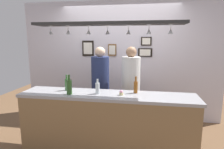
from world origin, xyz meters
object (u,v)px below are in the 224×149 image
object	(u,v)px
picture_frame_lower_pair	(145,52)
picture_frame_caricature	(88,48)
person_middle_navy_shirt	(100,81)
bottle_champagne_green	(69,86)
person_right_white_patterned_shirt	(131,82)
picture_frame_crest	(112,50)
bottle_beer_green_import	(67,84)
picture_frame_upper_small	(146,41)
bottle_soda_clear	(98,88)
bottle_beer_amber_tall	(136,87)
cupcake	(121,93)

from	to	relation	value
picture_frame_lower_pair	picture_frame_caricature	bearing A→B (deg)	180.00
person_middle_navy_shirt	bottle_champagne_green	xyz separation A→B (m)	(-0.29, -0.83, 0.09)
person_right_white_patterned_shirt	picture_frame_crest	distance (m)	1.00
person_middle_navy_shirt	bottle_beer_green_import	size ratio (longest dim) A/B	6.32
person_right_white_patterned_shirt	picture_frame_upper_small	size ratio (longest dim) A/B	7.50
person_right_white_patterned_shirt	bottle_soda_clear	xyz separation A→B (m)	(-0.45, -0.74, 0.06)
picture_frame_upper_small	picture_frame_crest	size ratio (longest dim) A/B	0.85
bottle_beer_amber_tall	cupcake	xyz separation A→B (m)	(-0.20, -0.15, -0.06)
person_right_white_patterned_shirt	picture_frame_crest	world-z (taller)	picture_frame_crest
bottle_beer_amber_tall	bottle_soda_clear	bearing A→B (deg)	-166.24
person_right_white_patterned_shirt	picture_frame_crest	size ratio (longest dim) A/B	6.34
bottle_soda_clear	bottle_beer_green_import	bearing A→B (deg)	168.53
bottle_soda_clear	cupcake	bearing A→B (deg)	-1.59
person_middle_navy_shirt	picture_frame_lower_pair	xyz separation A→B (m)	(0.83, 0.68, 0.51)
person_right_white_patterned_shirt	bottle_beer_green_import	bearing A→B (deg)	-147.71
picture_frame_lower_pair	bottle_champagne_green	bearing A→B (deg)	-126.44
person_right_white_patterned_shirt	picture_frame_upper_small	world-z (taller)	picture_frame_upper_small
picture_frame_upper_small	cupcake	bearing A→B (deg)	-103.71
cupcake	bottle_soda_clear	bearing A→B (deg)	178.41
bottle_beer_amber_tall	cupcake	world-z (taller)	bottle_beer_amber_tall
person_right_white_patterned_shirt	bottle_beer_amber_tall	distance (m)	0.61
bottle_beer_green_import	cupcake	bearing A→B (deg)	-7.53
bottle_soda_clear	bottle_champagne_green	size ratio (longest dim) A/B	0.77
cupcake	picture_frame_crest	size ratio (longest dim) A/B	0.30
bottle_champagne_green	picture_frame_caricature	distance (m)	1.60
person_middle_navy_shirt	picture_frame_caricature	distance (m)	1.00
picture_frame_caricature	picture_frame_lower_pair	size ratio (longest dim) A/B	1.13
bottle_beer_amber_tall	picture_frame_upper_small	size ratio (longest dim) A/B	1.18
person_middle_navy_shirt	bottle_champagne_green	world-z (taller)	person_middle_navy_shirt
bottle_champagne_green	picture_frame_crest	xyz separation A→B (m)	(0.40, 1.51, 0.47)
bottle_soda_clear	bottle_champagne_green	world-z (taller)	bottle_champagne_green
bottle_soda_clear	cupcake	size ratio (longest dim) A/B	2.95
cupcake	picture_frame_caricature	distance (m)	1.81
bottle_soda_clear	picture_frame_caricature	bearing A→B (deg)	111.79
bottle_soda_clear	bottle_beer_amber_tall	xyz separation A→B (m)	(0.57, 0.14, 0.01)
bottle_beer_green_import	picture_frame_caricature	xyz separation A→B (m)	(-0.03, 1.31, 0.52)
person_middle_navy_shirt	picture_frame_crest	distance (m)	0.89
bottle_champagne_green	picture_frame_upper_small	world-z (taller)	picture_frame_upper_small
person_middle_navy_shirt	person_right_white_patterned_shirt	xyz separation A→B (m)	(0.58, 0.00, 0.00)
picture_frame_lower_pair	picture_frame_crest	bearing A→B (deg)	180.00
bottle_beer_green_import	picture_frame_lower_pair	world-z (taller)	picture_frame_lower_pair
person_right_white_patterned_shirt	bottle_champagne_green	world-z (taller)	person_right_white_patterned_shirt
bottle_champagne_green	picture_frame_upper_small	distance (m)	2.00
person_middle_navy_shirt	bottle_beer_green_import	bearing A→B (deg)	-123.23
picture_frame_lower_pair	bottle_beer_green_import	bearing A→B (deg)	-133.38
picture_frame_crest	bottle_beer_amber_tall	bearing A→B (deg)	-65.40
bottle_beer_amber_tall	picture_frame_crest	bearing A→B (deg)	114.60
bottle_champagne_green	bottle_beer_amber_tall	distance (m)	1.01
bottle_beer_amber_tall	cupcake	bearing A→B (deg)	-143.77
bottle_beer_amber_tall	picture_frame_caricature	xyz separation A→B (m)	(-1.14, 1.28, 0.52)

